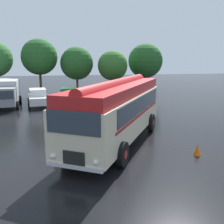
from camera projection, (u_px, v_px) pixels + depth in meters
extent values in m
plane|color=black|center=(103.00, 147.00, 13.71)|extent=(120.00, 120.00, 0.00)
cube|color=beige|center=(117.00, 114.00, 14.24)|extent=(7.30, 9.85, 2.10)
cube|color=red|center=(117.00, 90.00, 13.98)|extent=(7.03, 9.58, 0.56)
cylinder|color=red|center=(117.00, 85.00, 13.92)|extent=(5.42, 8.45, 0.60)
cube|color=#2D3842|center=(142.00, 104.00, 13.98)|extent=(4.16, 6.87, 0.84)
cube|color=#2D3842|center=(98.00, 101.00, 14.83)|extent=(4.16, 6.87, 0.84)
cube|color=red|center=(141.00, 114.00, 14.00)|extent=(4.26, 7.04, 0.12)
cube|color=red|center=(97.00, 111.00, 14.84)|extent=(4.26, 7.04, 0.12)
cube|color=#2D3842|center=(73.00, 123.00, 9.49)|extent=(1.90, 1.17, 0.88)
cube|color=black|center=(74.00, 158.00, 9.76)|extent=(0.80, 0.52, 0.56)
cube|color=silver|center=(74.00, 167.00, 9.81)|extent=(2.09, 1.31, 0.16)
sphere|color=white|center=(96.00, 163.00, 9.46)|extent=(0.22, 0.22, 0.22)
sphere|color=white|center=(53.00, 156.00, 10.06)|extent=(0.22, 0.22, 0.22)
cylinder|color=black|center=(123.00, 154.00, 11.17)|extent=(0.81, 1.09, 1.10)
cylinder|color=red|center=(123.00, 154.00, 11.17)|extent=(0.47, 0.49, 0.39)
cylinder|color=black|center=(69.00, 147.00, 12.04)|extent=(0.81, 1.09, 1.10)
cylinder|color=red|center=(69.00, 147.00, 12.04)|extent=(0.47, 0.49, 0.39)
cylinder|color=black|center=(151.00, 122.00, 16.69)|extent=(0.81, 1.09, 1.10)
cylinder|color=red|center=(151.00, 122.00, 16.69)|extent=(0.47, 0.49, 0.39)
cylinder|color=black|center=(113.00, 119.00, 17.56)|extent=(0.81, 1.09, 1.10)
cylinder|color=red|center=(113.00, 119.00, 17.56)|extent=(0.47, 0.49, 0.39)
cube|color=silver|center=(38.00, 99.00, 25.44)|extent=(2.21, 4.38, 0.70)
cube|color=silver|center=(38.00, 92.00, 25.44)|extent=(1.76, 2.35, 0.64)
cube|color=#2D3842|center=(46.00, 92.00, 25.67)|extent=(0.27, 1.92, 0.50)
cube|color=#2D3842|center=(30.00, 92.00, 25.21)|extent=(0.27, 1.92, 0.50)
cylinder|color=black|center=(49.00, 104.00, 24.57)|extent=(0.28, 0.66, 0.64)
cylinder|color=black|center=(29.00, 105.00, 24.03)|extent=(0.28, 0.66, 0.64)
cylinder|color=black|center=(47.00, 100.00, 26.99)|extent=(0.28, 0.66, 0.64)
cylinder|color=black|center=(29.00, 101.00, 26.45)|extent=(0.28, 0.66, 0.64)
cube|color=#144C28|center=(69.00, 98.00, 26.25)|extent=(2.00, 4.31, 0.70)
cube|color=#144C28|center=(69.00, 91.00, 26.26)|extent=(1.65, 2.29, 0.64)
cube|color=#2D3842|center=(77.00, 91.00, 26.36)|extent=(0.16, 1.93, 0.50)
cube|color=#2D3842|center=(61.00, 91.00, 26.17)|extent=(0.16, 1.93, 0.50)
cylinder|color=black|center=(78.00, 103.00, 25.16)|extent=(0.25, 0.65, 0.64)
cylinder|color=black|center=(59.00, 104.00, 24.95)|extent=(0.25, 0.65, 0.64)
cylinder|color=black|center=(78.00, 99.00, 27.70)|extent=(0.25, 0.65, 0.64)
cylinder|color=black|center=(61.00, 99.00, 27.49)|extent=(0.25, 0.65, 0.64)
cube|color=maroon|center=(93.00, 97.00, 27.02)|extent=(1.78, 4.23, 0.70)
cube|color=maroon|center=(93.00, 90.00, 27.03)|extent=(1.54, 2.21, 0.64)
cube|color=#2D3842|center=(100.00, 90.00, 27.19)|extent=(0.06, 1.93, 0.50)
cube|color=#2D3842|center=(85.00, 90.00, 26.88)|extent=(0.06, 1.93, 0.50)
cylinder|color=black|center=(104.00, 102.00, 26.03)|extent=(0.21, 0.64, 0.64)
cylinder|color=black|center=(86.00, 102.00, 25.67)|extent=(0.21, 0.64, 0.64)
cylinder|color=black|center=(99.00, 98.00, 28.52)|extent=(0.21, 0.64, 0.64)
cylinder|color=black|center=(83.00, 98.00, 28.16)|extent=(0.21, 0.64, 0.64)
cube|color=#B2B7BC|center=(8.00, 90.00, 25.84)|extent=(2.28, 4.08, 2.10)
cube|color=gray|center=(4.00, 97.00, 23.15)|extent=(2.02, 1.87, 1.60)
cube|color=#2D3842|center=(3.00, 95.00, 22.26)|extent=(1.70, 0.15, 0.72)
cylinder|color=black|center=(17.00, 105.00, 23.63)|extent=(0.30, 0.82, 0.80)
cylinder|color=black|center=(20.00, 99.00, 27.00)|extent=(0.30, 0.82, 0.80)
cylinder|color=#4C3823|center=(41.00, 83.00, 31.77)|extent=(0.29, 0.29, 3.13)
sphere|color=#235623|center=(39.00, 57.00, 31.13)|extent=(4.27, 4.27, 4.27)
sphere|color=#235623|center=(36.00, 57.00, 31.42)|extent=(2.97, 2.97, 2.97)
cylinder|color=#4C3823|center=(77.00, 86.00, 32.57)|extent=(0.27, 0.27, 2.45)
sphere|color=#235623|center=(77.00, 63.00, 32.02)|extent=(4.02, 4.02, 4.02)
sphere|color=#235623|center=(78.00, 65.00, 32.29)|extent=(2.93, 2.93, 2.93)
cylinder|color=#4C3823|center=(113.00, 86.00, 32.77)|extent=(0.31, 0.31, 2.30)
sphere|color=#336B28|center=(113.00, 66.00, 32.26)|extent=(3.69, 3.69, 3.69)
sphere|color=#336B28|center=(115.00, 65.00, 32.67)|extent=(2.77, 2.77, 2.77)
cylinder|color=#4C3823|center=(145.00, 84.00, 34.71)|extent=(0.40, 0.40, 2.56)
sphere|color=#235623|center=(145.00, 61.00, 34.12)|extent=(4.46, 4.46, 4.46)
sphere|color=#235623|center=(149.00, 61.00, 34.03)|extent=(3.44, 3.44, 3.44)
cone|color=orange|center=(197.00, 150.00, 12.52)|extent=(0.36, 0.36, 0.55)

